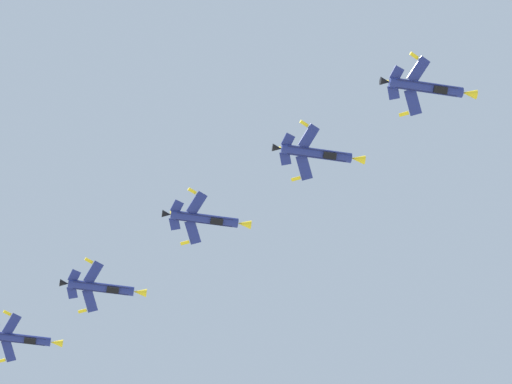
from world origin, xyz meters
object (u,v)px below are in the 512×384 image
object	(u,v)px
fighter_jet_right_wing	(318,154)
fighter_jet_trail_slot	(21,339)
fighter_jet_left_wing	(428,88)
fighter_jet_right_outer	(103,288)
fighter_jet_left_outer	(206,219)

from	to	relation	value
fighter_jet_right_wing	fighter_jet_trail_slot	bearing A→B (deg)	-137.66
fighter_jet_left_wing	fighter_jet_right_outer	world-z (taller)	fighter_jet_left_wing
fighter_jet_right_wing	fighter_jet_trail_slot	size ratio (longest dim) A/B	1.00
fighter_jet_left_wing	fighter_jet_right_wing	world-z (taller)	fighter_jet_right_wing
fighter_jet_left_outer	fighter_jet_right_outer	distance (m)	24.16
fighter_jet_right_wing	fighter_jet_right_outer	distance (m)	48.27
fighter_jet_left_wing	fighter_jet_right_wing	bearing A→B (deg)	-138.63
fighter_jet_left_wing	fighter_jet_right_outer	size ratio (longest dim) A/B	1.00
fighter_jet_left_wing	fighter_jet_left_outer	distance (m)	46.19
fighter_jet_right_outer	fighter_jet_left_outer	bearing A→B (deg)	43.76
fighter_jet_left_outer	fighter_jet_trail_slot	xyz separation A→B (m)	(-43.73, 16.70, -1.07)
fighter_jet_right_wing	fighter_jet_left_outer	size ratio (longest dim) A/B	1.00
fighter_jet_left_wing	fighter_jet_right_wing	xyz separation A→B (m)	(-20.51, 7.98, 0.87)
fighter_jet_left_wing	fighter_jet_trail_slot	bearing A→B (deg)	-137.89
fighter_jet_left_wing	fighter_jet_right_wing	size ratio (longest dim) A/B	1.00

